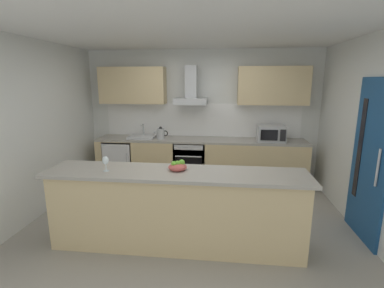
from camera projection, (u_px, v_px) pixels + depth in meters
ground at (190, 222)px, 4.13m from camera, size 5.57×4.83×0.02m
ceiling at (190, 31)px, 3.55m from camera, size 5.57×4.83×0.02m
wall_back at (202, 116)px, 5.76m from camera, size 5.57×0.12×2.60m
wall_left at (29, 130)px, 4.10m from camera, size 0.12×4.83×2.60m
wall_right at (374, 138)px, 3.58m from camera, size 0.12×4.83×2.60m
backsplash_tile at (201, 120)px, 5.70m from camera, size 3.88×0.02×0.66m
counter_back at (200, 161)px, 5.58m from camera, size 4.02×0.60×0.90m
counter_island at (176, 209)px, 3.42m from camera, size 3.09×0.64×0.97m
upper_cabinets at (201, 86)px, 5.40m from camera, size 3.97×0.32×0.70m
side_door at (370, 161)px, 3.53m from camera, size 0.08×0.85×2.05m
oven at (190, 161)px, 5.57m from camera, size 0.60×0.62×0.80m
refrigerator at (122, 161)px, 5.73m from camera, size 0.58×0.60×0.85m
microwave at (271, 133)px, 5.25m from camera, size 0.50×0.38×0.30m
sink at (142, 136)px, 5.58m from camera, size 0.50×0.40×0.26m
kettle at (161, 133)px, 5.48m from camera, size 0.29×0.15×0.24m
range_hood at (191, 92)px, 5.40m from camera, size 0.62×0.45×0.72m
wine_glass at (105, 161)px, 3.31m from camera, size 0.08×0.08×0.18m
fruit_bowl at (178, 166)px, 3.36m from camera, size 0.22×0.22×0.13m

